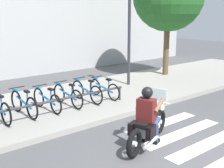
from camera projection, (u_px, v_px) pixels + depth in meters
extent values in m
plane|color=#4C4C4F|center=(181.00, 156.00, 6.54)|extent=(48.00, 48.00, 0.00)
cube|color=gray|center=(67.00, 103.00, 10.15)|extent=(24.00, 4.40, 0.15)
cube|color=white|center=(209.00, 143.00, 7.19)|extent=(2.80, 0.40, 0.01)
cube|color=white|center=(182.00, 133.00, 7.79)|extent=(2.80, 0.40, 0.01)
cube|color=white|center=(159.00, 124.00, 8.39)|extent=(2.80, 0.40, 0.01)
torus|color=black|center=(160.00, 122.00, 7.72)|extent=(0.63, 0.34, 0.64)
cylinder|color=silver|center=(160.00, 122.00, 7.72)|extent=(0.14, 0.13, 0.11)
torus|color=black|center=(134.00, 144.00, 6.43)|extent=(0.63, 0.34, 0.64)
cylinder|color=silver|center=(134.00, 144.00, 6.43)|extent=(0.14, 0.13, 0.11)
cube|color=silver|center=(148.00, 126.00, 7.04)|extent=(0.88, 0.56, 0.28)
ellipsoid|color=black|center=(152.00, 115.00, 7.16)|extent=(0.59, 0.45, 0.22)
cube|color=black|center=(145.00, 123.00, 6.83)|extent=(0.62, 0.46, 0.10)
cube|color=black|center=(133.00, 128.00, 6.82)|extent=(0.34, 0.23, 0.28)
cube|color=black|center=(151.00, 132.00, 6.60)|extent=(0.34, 0.23, 0.28)
cylinder|color=silver|center=(158.00, 102.00, 7.45)|extent=(0.25, 0.59, 0.03)
sphere|color=white|center=(161.00, 108.00, 7.67)|extent=(0.18, 0.18, 0.18)
cube|color=silver|center=(159.00, 95.00, 7.44)|extent=(0.18, 0.39, 0.32)
cylinder|color=silver|center=(151.00, 142.00, 6.80)|extent=(0.73, 0.35, 0.08)
cube|color=#591919|center=(146.00, 110.00, 6.81)|extent=(0.39, 0.47, 0.52)
sphere|color=black|center=(147.00, 92.00, 6.74)|extent=(0.26, 0.26, 0.26)
cylinder|color=brown|center=(142.00, 102.00, 7.09)|extent=(0.52, 0.27, 0.26)
cylinder|color=brown|center=(159.00, 105.00, 6.88)|extent=(0.52, 0.27, 0.26)
cylinder|color=navy|center=(142.00, 121.00, 7.09)|extent=(0.46, 0.29, 0.24)
cylinder|color=navy|center=(144.00, 132.00, 7.27)|extent=(0.11, 0.11, 0.47)
cube|color=black|center=(144.00, 139.00, 7.35)|extent=(0.26, 0.18, 0.08)
cylinder|color=navy|center=(155.00, 124.00, 6.94)|extent=(0.46, 0.29, 0.24)
cylinder|color=navy|center=(156.00, 135.00, 7.12)|extent=(0.11, 0.11, 0.47)
cube|color=black|center=(157.00, 142.00, 7.20)|extent=(0.26, 0.18, 0.08)
torus|color=black|center=(6.00, 114.00, 7.79)|extent=(0.09, 0.65, 0.65)
cylinder|color=blue|center=(1.00, 104.00, 7.91)|extent=(0.04, 0.04, 0.40)
cube|color=black|center=(1.00, 96.00, 7.86)|extent=(0.11, 0.21, 0.06)
torus|color=black|center=(16.00, 101.00, 8.93)|extent=(0.09, 0.66, 0.65)
torus|color=black|center=(32.00, 108.00, 8.25)|extent=(0.09, 0.66, 0.65)
cylinder|color=blue|center=(24.00, 102.00, 8.57)|extent=(0.11, 0.86, 0.24)
cylinder|color=blue|center=(27.00, 98.00, 8.36)|extent=(0.04, 0.04, 0.40)
cube|color=black|center=(27.00, 92.00, 8.31)|extent=(0.11, 0.21, 0.06)
cylinder|color=black|center=(17.00, 87.00, 8.76)|extent=(0.48, 0.06, 0.03)
cube|color=blue|center=(15.00, 90.00, 8.85)|extent=(0.10, 0.28, 0.04)
torus|color=black|center=(39.00, 97.00, 9.39)|extent=(0.09, 0.61, 0.61)
torus|color=black|center=(56.00, 104.00, 8.69)|extent=(0.09, 0.61, 0.61)
cylinder|color=blue|center=(47.00, 99.00, 9.03)|extent=(0.11, 0.88, 0.24)
cylinder|color=blue|center=(51.00, 95.00, 8.81)|extent=(0.04, 0.04, 0.37)
cube|color=black|center=(51.00, 89.00, 8.77)|extent=(0.11, 0.21, 0.06)
cylinder|color=black|center=(40.00, 85.00, 9.23)|extent=(0.48, 0.06, 0.03)
cube|color=blue|center=(38.00, 87.00, 9.31)|extent=(0.10, 0.28, 0.04)
torus|color=black|center=(59.00, 93.00, 9.84)|extent=(0.09, 0.62, 0.62)
torus|color=black|center=(77.00, 100.00, 9.14)|extent=(0.09, 0.62, 0.62)
cylinder|color=blue|center=(68.00, 94.00, 9.47)|extent=(0.11, 0.88, 0.24)
cylinder|color=blue|center=(72.00, 91.00, 9.26)|extent=(0.04, 0.04, 0.38)
cube|color=black|center=(72.00, 85.00, 9.21)|extent=(0.11, 0.21, 0.06)
cylinder|color=black|center=(60.00, 82.00, 9.67)|extent=(0.48, 0.06, 0.03)
cube|color=blue|center=(59.00, 83.00, 9.76)|extent=(0.10, 0.28, 0.04)
torus|color=black|center=(78.00, 89.00, 10.28)|extent=(0.09, 0.64, 0.64)
torus|color=black|center=(96.00, 95.00, 9.58)|extent=(0.09, 0.64, 0.64)
cylinder|color=blue|center=(87.00, 90.00, 9.92)|extent=(0.11, 0.88, 0.24)
cylinder|color=blue|center=(91.00, 87.00, 9.70)|extent=(0.04, 0.04, 0.39)
cube|color=black|center=(91.00, 81.00, 9.66)|extent=(0.11, 0.21, 0.06)
cylinder|color=black|center=(79.00, 78.00, 10.11)|extent=(0.48, 0.06, 0.03)
cube|color=blue|center=(78.00, 80.00, 10.20)|extent=(0.10, 0.28, 0.04)
torus|color=black|center=(95.00, 87.00, 10.73)|extent=(0.08, 0.59, 0.59)
torus|color=black|center=(114.00, 92.00, 10.04)|extent=(0.08, 0.59, 0.59)
cylinder|color=blue|center=(104.00, 88.00, 10.37)|extent=(0.11, 0.87, 0.24)
cylinder|color=blue|center=(109.00, 85.00, 10.16)|extent=(0.04, 0.04, 0.36)
cube|color=black|center=(109.00, 80.00, 10.12)|extent=(0.11, 0.21, 0.06)
cylinder|color=black|center=(97.00, 77.00, 10.57)|extent=(0.48, 0.06, 0.03)
cube|color=blue|center=(95.00, 78.00, 10.66)|extent=(0.10, 0.28, 0.04)
cylinder|color=#333338|center=(44.00, 103.00, 8.37)|extent=(5.69, 0.07, 0.07)
cylinder|color=#333338|center=(120.00, 94.00, 10.14)|extent=(0.06, 0.06, 0.45)
cylinder|color=#2D2D33|center=(129.00, 44.00, 11.99)|extent=(0.12, 0.12, 3.62)
cylinder|color=brown|center=(166.00, 50.00, 14.09)|extent=(0.26, 0.26, 2.66)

